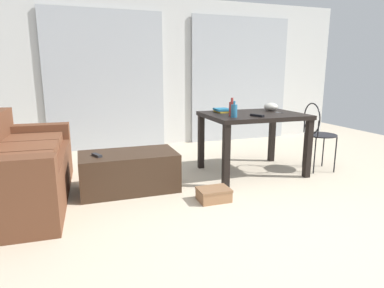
# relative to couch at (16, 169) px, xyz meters

# --- Properties ---
(ground_plane) EXTENTS (8.17, 8.17, 0.00)m
(ground_plane) POSITION_rel_couch_xyz_m (2.23, 0.01, -0.33)
(ground_plane) COLOR beige
(wall_back) EXTENTS (6.17, 0.10, 2.42)m
(wall_back) POSITION_rel_couch_xyz_m (2.23, 2.12, 0.88)
(wall_back) COLOR silver
(wall_back) RESTS_ON ground
(curtains) EXTENTS (4.21, 0.03, 2.18)m
(curtains) POSITION_rel_couch_xyz_m (2.23, 2.03, 0.76)
(curtains) COLOR #B2B7BC
(curtains) RESTS_ON ground
(couch) EXTENTS (0.89, 1.85, 0.84)m
(couch) POSITION_rel_couch_xyz_m (0.00, 0.00, 0.00)
(couch) COLOR brown
(couch) RESTS_ON ground
(coffee_table) EXTENTS (1.01, 0.57, 0.41)m
(coffee_table) POSITION_rel_couch_xyz_m (1.07, -0.02, -0.13)
(coffee_table) COLOR #382619
(coffee_table) RESTS_ON ground
(craft_table) EXTENTS (1.16, 0.88, 0.75)m
(craft_table) POSITION_rel_couch_xyz_m (2.62, 0.11, 0.31)
(craft_table) COLOR black
(craft_table) RESTS_ON ground
(wire_chair) EXTENTS (0.40, 0.42, 0.87)m
(wire_chair) POSITION_rel_couch_xyz_m (3.42, -0.07, 0.21)
(wire_chair) COLOR black
(wire_chair) RESTS_ON ground
(bottle_near) EXTENTS (0.07, 0.07, 0.21)m
(bottle_near) POSITION_rel_couch_xyz_m (2.27, -0.01, 0.50)
(bottle_near) COLOR #99332D
(bottle_near) RESTS_ON craft_table
(bottle_far) EXTENTS (0.07, 0.07, 0.18)m
(bottle_far) POSITION_rel_couch_xyz_m (2.24, -0.13, 0.49)
(bottle_far) COLOR teal
(bottle_far) RESTS_ON craft_table
(bowl) EXTENTS (0.18, 0.18, 0.10)m
(bowl) POSITION_rel_couch_xyz_m (2.97, 0.28, 0.47)
(bowl) COLOR beige
(bowl) RESTS_ON craft_table
(book_stack) EXTENTS (0.19, 0.24, 0.05)m
(book_stack) POSITION_rel_couch_xyz_m (2.31, 0.34, 0.44)
(book_stack) COLOR gold
(book_stack) RESTS_ON craft_table
(tv_remote_on_table) EXTENTS (0.10, 0.18, 0.02)m
(tv_remote_on_table) POSITION_rel_couch_xyz_m (2.52, -0.16, 0.43)
(tv_remote_on_table) COLOR black
(tv_remote_on_table) RESTS_ON craft_table
(scissors) EXTENTS (0.07, 0.11, 0.00)m
(scissors) POSITION_rel_couch_xyz_m (2.96, 0.05, 0.42)
(scissors) COLOR #9EA0A5
(scissors) RESTS_ON craft_table
(tv_remote_primary) EXTENTS (0.10, 0.15, 0.02)m
(tv_remote_primary) POSITION_rel_couch_xyz_m (0.75, -0.06, 0.09)
(tv_remote_primary) COLOR #232326
(tv_remote_primary) RESTS_ON coffee_table
(shoebox) EXTENTS (0.31, 0.23, 0.13)m
(shoebox) POSITION_rel_couch_xyz_m (1.81, -0.61, -0.27)
(shoebox) COLOR #996B47
(shoebox) RESTS_ON ground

